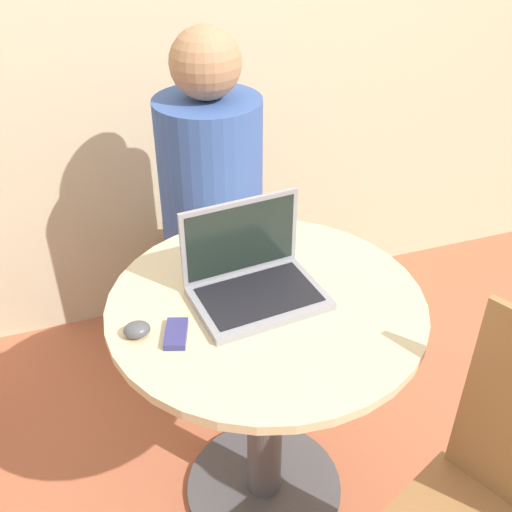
{
  "coord_description": "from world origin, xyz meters",
  "views": [
    {
      "loc": [
        -0.4,
        -1.08,
        1.67
      ],
      "look_at": [
        -0.01,
        0.05,
        0.86
      ],
      "focal_mm": 42.0,
      "sensor_mm": 36.0,
      "label": 1
    }
  ],
  "objects": [
    {
      "name": "laptop",
      "position": [
        -0.02,
        0.04,
        0.8
      ],
      "size": [
        0.33,
        0.25,
        0.23
      ],
      "color": "gray",
      "rests_on": "round_table"
    },
    {
      "name": "cell_phone",
      "position": [
        -0.24,
        -0.06,
        0.76
      ],
      "size": [
        0.08,
        0.11,
        0.02
      ],
      "color": "navy",
      "rests_on": "round_table"
    },
    {
      "name": "round_table",
      "position": [
        0.0,
        0.0,
        0.52
      ],
      "size": [
        0.78,
        0.78,
        0.76
      ],
      "color": "#4C4C51",
      "rests_on": "ground_plane"
    },
    {
      "name": "person_seated",
      "position": [
        0.03,
        0.65,
        0.54
      ],
      "size": [
        0.37,
        0.53,
        1.27
      ],
      "color": "brown",
      "rests_on": "ground_plane"
    },
    {
      "name": "computer_mouse",
      "position": [
        -0.32,
        -0.03,
        0.77
      ],
      "size": [
        0.06,
        0.05,
        0.03
      ],
      "color": "#4C4C51",
      "rests_on": "round_table"
    },
    {
      "name": "ground_plane",
      "position": [
        0.0,
        0.0,
        0.0
      ],
      "size": [
        12.0,
        12.0,
        0.0
      ],
      "primitive_type": "plane",
      "color": "#B26042"
    }
  ]
}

